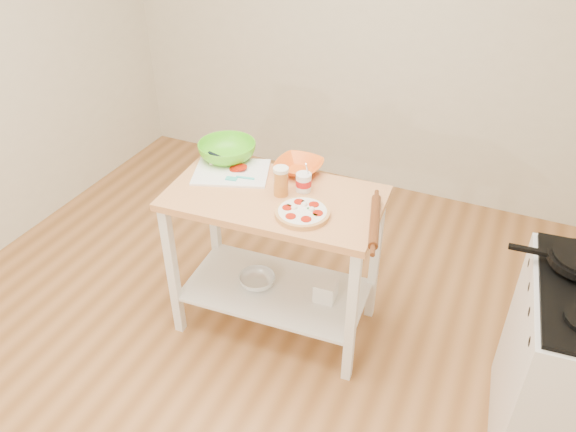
# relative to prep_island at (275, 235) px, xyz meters

# --- Properties ---
(room_shell) EXTENTS (4.04, 4.54, 2.74)m
(room_shell) POSITION_rel_prep_island_xyz_m (-0.07, -0.45, 0.70)
(room_shell) COLOR #AA713F
(room_shell) RESTS_ON ground
(prep_island) EXTENTS (1.14, 0.67, 0.90)m
(prep_island) POSITION_rel_prep_island_xyz_m (0.00, 0.00, 0.00)
(prep_island) COLOR tan
(prep_island) RESTS_ON ground
(pizza) EXTENTS (0.27, 0.27, 0.04)m
(pizza) POSITION_rel_prep_island_xyz_m (0.20, -0.11, 0.27)
(pizza) COLOR #E1A760
(pizza) RESTS_ON prep_island
(cutting_board) EXTENTS (0.48, 0.42, 0.04)m
(cutting_board) POSITION_rel_prep_island_xyz_m (-0.31, 0.11, 0.26)
(cutting_board) COLOR white
(cutting_board) RESTS_ON prep_island
(spatula) EXTENTS (0.15, 0.07, 0.01)m
(spatula) POSITION_rel_prep_island_xyz_m (-0.23, 0.05, 0.27)
(spatula) COLOR #35C3BB
(spatula) RESTS_ON cutting_board
(knife) EXTENTS (0.27, 0.08, 0.01)m
(knife) POSITION_rel_prep_island_xyz_m (-0.44, 0.21, 0.27)
(knife) COLOR silver
(knife) RESTS_ON cutting_board
(orange_bowl) EXTENTS (0.26, 0.26, 0.06)m
(orange_bowl) POSITION_rel_prep_island_xyz_m (0.02, 0.27, 0.29)
(orange_bowl) COLOR orange
(orange_bowl) RESTS_ON prep_island
(green_bowl) EXTENTS (0.42, 0.42, 0.10)m
(green_bowl) POSITION_rel_prep_island_xyz_m (-0.41, 0.24, 0.31)
(green_bowl) COLOR #51C71B
(green_bowl) RESTS_ON prep_island
(beer_pint) EXTENTS (0.08, 0.08, 0.16)m
(beer_pint) POSITION_rel_prep_island_xyz_m (0.03, 0.02, 0.33)
(beer_pint) COLOR #BA6F2B
(beer_pint) RESTS_ON prep_island
(yogurt_tub) EXTENTS (0.08, 0.08, 0.18)m
(yogurt_tub) POSITION_rel_prep_island_xyz_m (0.12, 0.10, 0.30)
(yogurt_tub) COLOR white
(yogurt_tub) RESTS_ON prep_island
(rolling_pin) EXTENTS (0.15, 0.40, 0.05)m
(rolling_pin) POSITION_rel_prep_island_xyz_m (0.55, -0.05, 0.28)
(rolling_pin) COLOR brown
(rolling_pin) RESTS_ON prep_island
(shelf_glass_bowl) EXTENTS (0.26, 0.26, 0.07)m
(shelf_glass_bowl) POSITION_rel_prep_island_xyz_m (-0.11, -0.02, -0.35)
(shelf_glass_bowl) COLOR silver
(shelf_glass_bowl) RESTS_ON prep_island
(shelf_bin) EXTENTS (0.12, 0.12, 0.12)m
(shelf_bin) POSITION_rel_prep_island_xyz_m (0.29, 0.04, -0.33)
(shelf_bin) COLOR white
(shelf_bin) RESTS_ON prep_island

